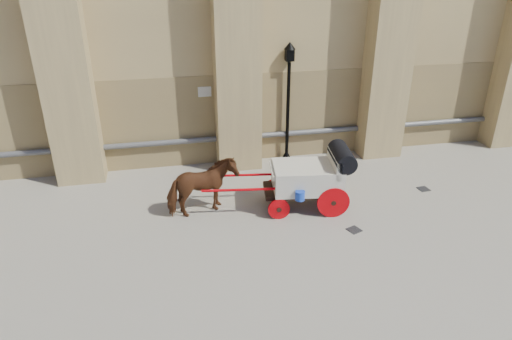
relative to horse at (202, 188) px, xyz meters
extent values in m
plane|color=gray|center=(2.48, -0.69, -0.79)|extent=(90.00, 90.00, 0.00)
cube|color=olive|center=(4.48, 3.46, 0.71)|extent=(44.00, 0.35, 3.00)
cylinder|color=#59595B|center=(4.48, 3.19, 0.11)|extent=(42.00, 0.18, 0.18)
cube|color=beige|center=(0.48, 3.28, 1.71)|extent=(0.42, 0.04, 0.32)
imported|color=brown|center=(0.00, 0.00, 0.00)|extent=(2.04, 1.35, 1.58)
cube|color=black|center=(2.77, -0.20, -0.26)|extent=(2.26, 1.26, 0.12)
cube|color=beige|center=(2.86, -0.21, 0.14)|extent=(2.00, 1.46, 0.68)
cube|color=beige|center=(3.59, -0.31, 0.53)|extent=(0.31, 1.23, 0.54)
cube|color=beige|center=(2.04, -0.10, 0.38)|extent=(0.48, 1.11, 0.10)
cylinder|color=black|center=(3.78, -0.34, 0.72)|extent=(0.71, 1.28, 0.55)
cylinder|color=#C60108|center=(3.41, -0.90, -0.35)|extent=(0.88, 0.18, 0.88)
cylinder|color=#C60108|center=(3.57, 0.30, -0.35)|extent=(0.88, 0.18, 0.88)
cylinder|color=#C60108|center=(1.96, -0.70, -0.50)|extent=(0.59, 0.14, 0.59)
cylinder|color=#C60108|center=(2.12, 0.50, -0.50)|extent=(0.59, 0.14, 0.59)
cylinder|color=#C60108|center=(1.11, -0.42, 0.04)|extent=(2.33, 0.38, 0.07)
cylinder|color=#C60108|center=(1.23, 0.45, 0.04)|extent=(2.33, 0.38, 0.07)
cylinder|color=blue|center=(2.48, -0.85, -0.06)|extent=(0.25, 0.25, 0.25)
cylinder|color=black|center=(3.20, 3.11, 0.89)|extent=(0.11, 0.11, 3.36)
cone|color=black|center=(3.20, 3.11, -0.62)|extent=(0.34, 0.34, 0.34)
cube|color=black|center=(3.20, 3.11, 2.80)|extent=(0.26, 0.26, 0.39)
cone|color=black|center=(3.20, 3.11, 3.08)|extent=(0.37, 0.37, 0.22)
cube|color=black|center=(3.74, -1.64, -0.79)|extent=(0.41, 0.41, 0.01)
cube|color=black|center=(6.69, 0.06, -0.79)|extent=(0.35, 0.35, 0.01)
camera|label=1|loc=(-0.77, -10.90, 5.69)|focal=32.00mm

